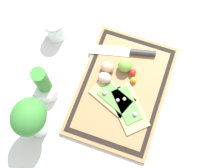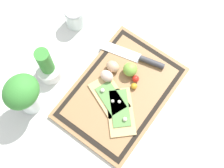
# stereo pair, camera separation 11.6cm
# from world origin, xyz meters

# --- Properties ---
(ground_plane) EXTENTS (6.00, 6.00, 0.00)m
(ground_plane) POSITION_xyz_m (0.00, 0.00, 0.00)
(ground_plane) COLOR silver
(cutting_board) EXTENTS (0.47, 0.33, 0.02)m
(cutting_board) POSITION_xyz_m (0.00, 0.00, 0.01)
(cutting_board) COLOR #997047
(cutting_board) RESTS_ON ground_plane
(pizza_slice_near) EXTENTS (0.20, 0.19, 0.02)m
(pizza_slice_near) POSITION_xyz_m (-0.06, -0.04, 0.02)
(pizza_slice_near) COLOR tan
(pizza_slice_near) RESTS_ON cutting_board
(pizza_slice_far) EXTENTS (0.15, 0.18, 0.02)m
(pizza_slice_far) POSITION_xyz_m (-0.04, 0.02, 0.02)
(pizza_slice_far) COLOR tan
(pizza_slice_far) RESTS_ON cutting_board
(knife) EXTENTS (0.09, 0.26, 0.02)m
(knife) POSITION_xyz_m (0.16, 0.01, 0.03)
(knife) COLOR silver
(knife) RESTS_ON cutting_board
(egg_brown) EXTENTS (0.04, 0.05, 0.04)m
(egg_brown) POSITION_xyz_m (0.06, 0.08, 0.04)
(egg_brown) COLOR tan
(egg_brown) RESTS_ON cutting_board
(egg_pink) EXTENTS (0.04, 0.05, 0.04)m
(egg_pink) POSITION_xyz_m (0.01, 0.07, 0.04)
(egg_pink) COLOR beige
(egg_pink) RESTS_ON cutting_board
(lime) EXTENTS (0.05, 0.05, 0.05)m
(lime) POSITION_xyz_m (0.08, 0.02, 0.05)
(lime) COLOR #7FB742
(lime) RESTS_ON cutting_board
(cherry_tomato_red) EXTENTS (0.03, 0.03, 0.03)m
(cherry_tomato_red) POSITION_xyz_m (0.07, -0.02, 0.03)
(cherry_tomato_red) COLOR red
(cherry_tomato_red) RESTS_ON cutting_board
(cherry_tomato_yellow) EXTENTS (0.02, 0.02, 0.02)m
(cherry_tomato_yellow) POSITION_xyz_m (0.04, -0.03, 0.03)
(cherry_tomato_yellow) COLOR gold
(cherry_tomato_yellow) RESTS_ON cutting_board
(herb_pot) EXTENTS (0.10, 0.10, 0.18)m
(herb_pot) POSITION_xyz_m (-0.10, 0.27, 0.06)
(herb_pot) COLOR white
(herb_pot) RESTS_ON ground_plane
(sauce_jar) EXTENTS (0.08, 0.08, 0.10)m
(sauce_jar) POSITION_xyz_m (0.14, 0.33, 0.04)
(sauce_jar) COLOR silver
(sauce_jar) RESTS_ON ground_plane
(herb_glass) EXTENTS (0.13, 0.12, 0.20)m
(herb_glass) POSITION_xyz_m (-0.23, 0.24, 0.12)
(herb_glass) COLOR silver
(herb_glass) RESTS_ON ground_plane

